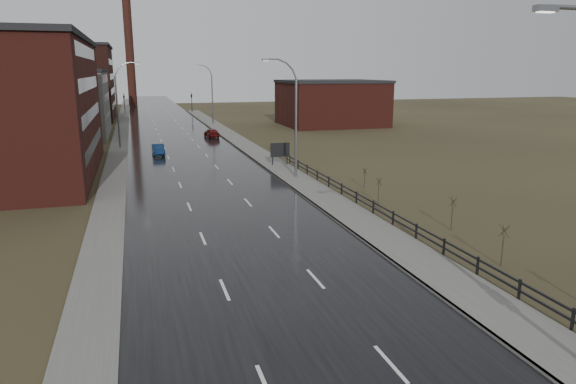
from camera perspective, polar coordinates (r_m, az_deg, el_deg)
road at (r=71.62m, az=-11.74°, el=4.87°), size 14.00×300.00×0.06m
sidewalk_right at (r=48.95m, az=1.00°, el=1.37°), size 3.20×180.00×0.18m
curb_right at (r=48.52m, az=-0.71°, el=1.26°), size 0.16×180.00×0.18m
sidewalk_left at (r=71.41m, az=-18.32°, el=4.47°), size 2.40×260.00×0.12m
warehouse_mid at (r=89.61m, az=-24.64°, el=8.96°), size 16.32×20.40×10.50m
warehouse_far at (r=119.90m, az=-25.27°, el=10.91°), size 26.52×24.48×15.50m
building_right at (r=99.64m, az=4.82°, el=9.85°), size 18.36×16.32×8.50m
smokestack at (r=160.73m, az=-17.18°, el=14.64°), size 2.70×2.70×30.70m
streetlight_right_mid at (r=49.01m, az=0.56°, el=8.19°), size 3.36×0.28×11.35m
streetlight_left at (r=72.80m, az=-18.22°, el=9.22°), size 3.36×0.28×11.35m
streetlight_right_far at (r=101.76m, az=-8.59°, el=10.72°), size 3.36×0.28×11.35m
guardrail at (r=34.51m, az=12.13°, el=-2.99°), size 0.10×53.05×1.10m
shrub_c at (r=29.70m, az=22.78°, el=-5.38°), size 0.55×0.58×2.34m
shrub_d at (r=35.22m, az=17.80°, el=-2.20°), size 0.53×0.56×2.25m
shrub_e at (r=40.87m, az=10.04°, el=0.23°), size 0.50×0.53×2.10m
shrub_f at (r=46.06m, az=8.51°, el=1.59°), size 0.44×0.47×1.85m
billboard at (r=56.11m, az=-0.90°, el=4.63°), size 2.16×0.17×2.60m
traffic_light_left at (r=130.78m, az=-17.78°, el=10.25°), size 0.58×2.73×5.30m
traffic_light_right at (r=131.50m, az=-10.69°, el=10.66°), size 0.58×2.73×5.30m
car_near at (r=65.60m, az=-14.22°, el=4.54°), size 1.50×4.06×1.33m
car_far at (r=81.46m, az=-8.49°, el=6.48°), size 2.16×4.36×1.43m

